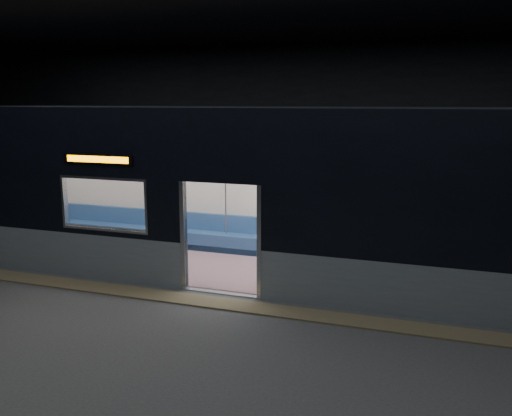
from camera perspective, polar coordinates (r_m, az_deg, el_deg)
The scene contains 7 objects.
station_floor at distance 9.16m, azimuth -6.22°, elevation -11.13°, with size 24.00×14.00×0.01m, color #47494C.
station_envelope at distance 8.48m, azimuth -6.75°, elevation 12.47°, with size 24.00×14.00×5.00m.
tactile_strip at distance 9.62m, azimuth -4.81°, elevation -9.86°, with size 22.80×0.50×0.03m, color #8C7F59.
metro_car at distance 10.95m, azimuth -0.78°, elevation 2.71°, with size 18.00×3.04×3.35m.
passenger at distance 11.53m, azimuth 21.67°, elevation -3.10°, with size 0.37×0.64×1.31m.
handbag at distance 11.36m, azimuth 21.79°, elevation -3.91°, with size 0.24×0.21×0.12m, color black.
transit_map at distance 11.92m, azimuth 6.93°, elevation 1.66°, with size 1.08×0.03×0.71m, color white.
Camera 1 is at (3.65, -7.65, 3.47)m, focal length 38.00 mm.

